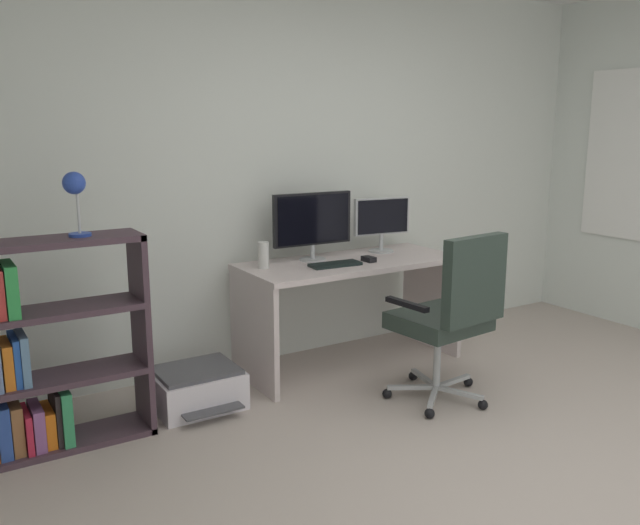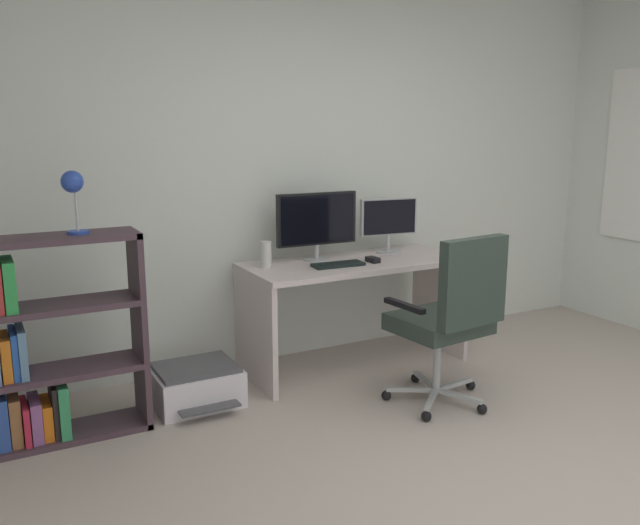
% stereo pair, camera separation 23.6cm
% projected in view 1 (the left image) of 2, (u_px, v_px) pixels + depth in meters
% --- Properties ---
extents(ground_plane, '(5.23, 4.57, 0.02)m').
position_uv_depth(ground_plane, '(556.00, 498.00, 3.00)').
color(ground_plane, '#BAABA0').
rests_on(ground_plane, ground).
extents(wall_back, '(5.23, 0.10, 2.65)m').
position_uv_depth(wall_back, '(297.00, 170.00, 4.66)').
color(wall_back, silver).
rests_on(wall_back, ground).
extents(desk, '(1.51, 0.65, 0.74)m').
position_uv_depth(desk, '(350.00, 288.00, 4.52)').
color(desk, silver).
rests_on(desk, ground).
extents(monitor_main, '(0.58, 0.18, 0.46)m').
position_uv_depth(monitor_main, '(313.00, 221.00, 4.43)').
color(monitor_main, '#B2B5B7').
rests_on(monitor_main, desk).
extents(monitor_secondary, '(0.43, 0.18, 0.39)m').
position_uv_depth(monitor_secondary, '(382.00, 219.00, 4.73)').
color(monitor_secondary, '#B2B5B7').
rests_on(monitor_secondary, desk).
extents(keyboard, '(0.35, 0.15, 0.02)m').
position_uv_depth(keyboard, '(335.00, 264.00, 4.30)').
color(keyboard, black).
rests_on(keyboard, desk).
extents(computer_mouse, '(0.06, 0.10, 0.03)m').
position_uv_depth(computer_mouse, '(369.00, 259.00, 4.44)').
color(computer_mouse, black).
rests_on(computer_mouse, desk).
extents(desktop_speaker, '(0.07, 0.07, 0.17)m').
position_uv_depth(desktop_speaker, '(263.00, 255.00, 4.22)').
color(desktop_speaker, silver).
rests_on(desktop_speaker, desk).
extents(office_chair, '(0.63, 0.64, 1.04)m').
position_uv_depth(office_chair, '(452.00, 310.00, 3.87)').
color(office_chair, '#B7BABC').
rests_on(office_chair, ground).
extents(bookshelf, '(0.85, 0.29, 1.09)m').
position_uv_depth(bookshelf, '(41.00, 358.00, 3.33)').
color(bookshelf, '#46323C').
rests_on(bookshelf, ground).
extents(desk_lamp, '(0.12, 0.11, 0.32)m').
position_uv_depth(desk_lamp, '(75.00, 190.00, 3.27)').
color(desk_lamp, '#2A47B0').
rests_on(desk_lamp, bookshelf).
extents(printer, '(0.50, 0.49, 0.24)m').
position_uv_depth(printer, '(197.00, 388.00, 3.91)').
color(printer, silver).
rests_on(printer, ground).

